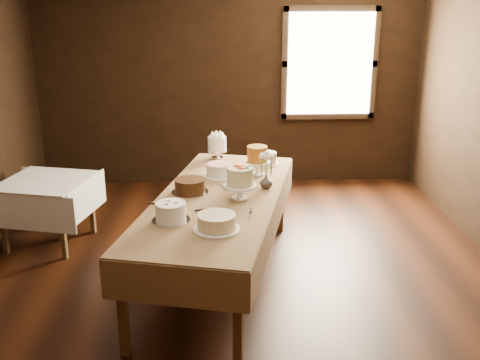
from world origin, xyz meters
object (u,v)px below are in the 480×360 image
at_px(display_table, 218,203).
at_px(cake_server_e, 167,205).
at_px(side_table, 46,187).
at_px(flower_vase, 266,182).
at_px(cake_server_b, 250,216).
at_px(cake_server_d, 251,189).
at_px(cake_speckled, 267,158).
at_px(cake_caramel, 257,162).
at_px(cake_meringue, 217,148).
at_px(cake_flowers, 240,185).
at_px(cake_cream, 217,223).
at_px(cake_server_a, 214,209).
at_px(cake_server_c, 221,185).
at_px(cake_swirl, 171,213).
at_px(cake_chocolate, 190,186).
at_px(cake_lattice, 220,171).

relative_size(display_table, cake_server_e, 11.54).
height_order(side_table, flower_vase, flower_vase).
xyz_separation_m(cake_server_b, cake_server_d, (0.05, 0.66, 0.00)).
relative_size(cake_speckled, cake_caramel, 0.85).
bearing_deg(flower_vase, cake_server_e, -156.00).
xyz_separation_m(cake_meringue, cake_flowers, (0.18, -1.24, 0.01)).
relative_size(cake_cream, cake_server_a, 1.47).
xyz_separation_m(cake_server_a, cake_server_c, (0.06, 0.59, 0.00)).
height_order(cake_flowers, cake_server_d, cake_flowers).
height_order(cake_meringue, cake_flowers, cake_flowers).
height_order(side_table, cake_swirl, cake_swirl).
distance_m(cake_cream, cake_server_a, 0.43).
bearing_deg(side_table, cake_server_c, -18.69).
distance_m(cake_swirl, cake_server_c, 0.92).
bearing_deg(cake_chocolate, cake_swirl, -100.99).
relative_size(display_table, cake_chocolate, 7.30).
bearing_deg(cake_server_a, cake_lattice, 70.42).
bearing_deg(cake_swirl, cake_server_c, 64.57).
height_order(side_table, cake_server_c, cake_server_c).
relative_size(side_table, cake_server_c, 4.13).
bearing_deg(cake_server_c, display_table, 154.14).
relative_size(cake_flowers, cake_cream, 0.86).
height_order(cake_server_c, cake_server_e, same).
xyz_separation_m(cake_meringue, flower_vase, (0.43, -0.98, -0.05)).
xyz_separation_m(side_table, cake_flowers, (1.92, -0.96, 0.33)).
height_order(cake_caramel, cake_swirl, cake_caramel).
distance_m(cake_cream, cake_server_d, 0.96).
relative_size(cake_meringue, flower_vase, 2.01).
bearing_deg(cake_meringue, flower_vase, -66.19).
bearing_deg(cake_speckled, flower_vase, -95.82).
bearing_deg(display_table, cake_cream, -91.26).
bearing_deg(cake_server_a, display_table, 68.21).
bearing_deg(cake_server_d, cake_server_a, -142.06).
height_order(cake_speckled, cake_server_b, cake_speckled).
distance_m(cake_speckled, cake_caramel, 0.40).
bearing_deg(cake_server_c, cake_flowers, -176.73).
height_order(cake_lattice, flower_vase, flower_vase).
height_order(cake_flowers, flower_vase, cake_flowers).
xyz_separation_m(cake_caramel, cake_swirl, (-0.75, -1.12, -0.06)).
xyz_separation_m(cake_lattice, flower_vase, (0.41, -0.36, 0.01)).
relative_size(cake_lattice, cake_flowers, 1.11).
height_order(cake_server_b, flower_vase, flower_vase).
distance_m(cake_server_b, cake_server_e, 0.73).
distance_m(cake_server_b, flower_vase, 0.70).
height_order(cake_meringue, cake_speckled, cake_meringue).
relative_size(cake_speckled, cake_lattice, 0.75).
distance_m(cake_speckled, cake_server_a, 1.37).
distance_m(cake_server_c, cake_server_e, 0.66).
distance_m(cake_flowers, cake_server_e, 0.64).
distance_m(cake_chocolate, cake_server_d, 0.55).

